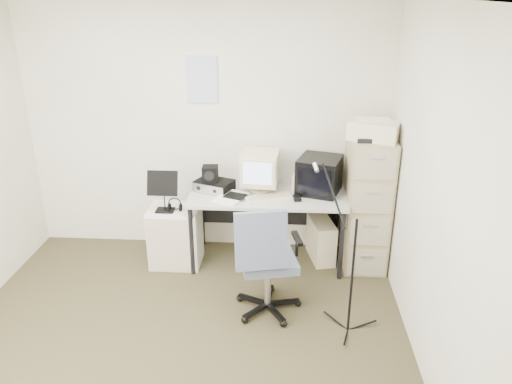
# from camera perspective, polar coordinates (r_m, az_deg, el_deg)

# --- Properties ---
(floor) EXTENTS (3.60, 3.60, 0.01)m
(floor) POSITION_cam_1_polar(r_m,az_deg,el_deg) (4.00, -9.18, -17.90)
(floor) COLOR #363220
(floor) RESTS_ON ground
(ceiling) EXTENTS (3.60, 3.60, 0.01)m
(ceiling) POSITION_cam_1_polar(r_m,az_deg,el_deg) (3.07, -12.21, 20.70)
(ceiling) COLOR white
(ceiling) RESTS_ON ground
(wall_back) EXTENTS (3.60, 0.02, 2.50)m
(wall_back) POSITION_cam_1_polar(r_m,az_deg,el_deg) (5.01, -5.73, 7.03)
(wall_back) COLOR white
(wall_back) RESTS_ON ground
(wall_right) EXTENTS (0.02, 3.60, 2.50)m
(wall_right) POSITION_cam_1_polar(r_m,az_deg,el_deg) (3.40, 20.49, -1.90)
(wall_right) COLOR white
(wall_right) RESTS_ON ground
(wall_calendar) EXTENTS (0.30, 0.02, 0.44)m
(wall_calendar) POSITION_cam_1_polar(r_m,az_deg,el_deg) (4.89, -6.21, 12.65)
(wall_calendar) COLOR white
(wall_calendar) RESTS_ON wall_back
(filing_cabinet) EXTENTS (0.40, 0.60, 1.30)m
(filing_cabinet) POSITION_cam_1_polar(r_m,az_deg,el_deg) (4.91, 12.49, -1.18)
(filing_cabinet) COLOR #988865
(filing_cabinet) RESTS_ON floor
(printer) EXTENTS (0.51, 0.43, 0.17)m
(printer) POSITION_cam_1_polar(r_m,az_deg,el_deg) (4.61, 13.36, 6.89)
(printer) COLOR beige
(printer) RESTS_ON filing_cabinet
(desk) EXTENTS (1.50, 0.70, 0.73)m
(desk) POSITION_cam_1_polar(r_m,az_deg,el_deg) (4.94, 1.29, -4.10)
(desk) COLOR beige
(desk) RESTS_ON floor
(crt_monitor) EXTENTS (0.37, 0.39, 0.38)m
(crt_monitor) POSITION_cam_1_polar(r_m,az_deg,el_deg) (4.81, 0.48, 2.38)
(crt_monitor) COLOR beige
(crt_monitor) RESTS_ON desk
(crt_tv) EXTENTS (0.48, 0.49, 0.34)m
(crt_tv) POSITION_cam_1_polar(r_m,az_deg,el_deg) (4.81, 7.25, 1.95)
(crt_tv) COLOR black
(crt_tv) RESTS_ON desk
(desk_speaker) EXTENTS (0.11, 0.11, 0.16)m
(desk_speaker) POSITION_cam_1_polar(r_m,az_deg,el_deg) (4.85, 4.74, 1.08)
(desk_speaker) COLOR beige
(desk_speaker) RESTS_ON desk
(keyboard) EXTENTS (0.46, 0.30, 0.02)m
(keyboard) POSITION_cam_1_polar(r_m,az_deg,el_deg) (4.66, 1.44, -0.69)
(keyboard) COLOR beige
(keyboard) RESTS_ON desk
(mouse) EXTENTS (0.09, 0.12, 0.03)m
(mouse) POSITION_cam_1_polar(r_m,az_deg,el_deg) (4.66, 4.68, -0.70)
(mouse) COLOR black
(mouse) RESTS_ON desk
(radio_receiver) EXTENTS (0.42, 0.36, 0.10)m
(radio_receiver) POSITION_cam_1_polar(r_m,az_deg,el_deg) (4.87, -4.80, 0.76)
(radio_receiver) COLOR black
(radio_receiver) RESTS_ON desk
(radio_speaker) EXTENTS (0.15, 0.14, 0.15)m
(radio_speaker) POSITION_cam_1_polar(r_m,az_deg,el_deg) (4.83, -5.26, 2.13)
(radio_speaker) COLOR black
(radio_speaker) RESTS_ON radio_receiver
(papers) EXTENTS (0.34, 0.39, 0.02)m
(papers) POSITION_cam_1_polar(r_m,az_deg,el_deg) (4.68, -2.85, -0.61)
(papers) COLOR white
(papers) RESTS_ON desk
(pc_tower) EXTENTS (0.29, 0.48, 0.42)m
(pc_tower) POSITION_cam_1_polar(r_m,az_deg,el_deg) (5.09, 7.44, -5.41)
(pc_tower) COLOR beige
(pc_tower) RESTS_ON floor
(office_chair) EXTENTS (0.69, 0.69, 1.00)m
(office_chair) POSITION_cam_1_polar(r_m,az_deg,el_deg) (4.13, 1.38, -7.58)
(office_chair) COLOR #515766
(office_chair) RESTS_ON floor
(side_cart) EXTENTS (0.48, 0.39, 0.60)m
(side_cart) POSITION_cam_1_polar(r_m,az_deg,el_deg) (4.99, -9.16, -4.96)
(side_cart) COLOR white
(side_cart) RESTS_ON floor
(music_stand) EXTENTS (0.31, 0.20, 0.42)m
(music_stand) POSITION_cam_1_polar(r_m,az_deg,el_deg) (4.73, -10.50, 0.16)
(music_stand) COLOR black
(music_stand) RESTS_ON side_cart
(headphones) EXTENTS (0.18, 0.18, 0.02)m
(headphones) POSITION_cam_1_polar(r_m,az_deg,el_deg) (4.79, -9.25, -1.63)
(headphones) COLOR black
(headphones) RESTS_ON side_cart
(mic_stand) EXTENTS (0.02, 0.02, 1.29)m
(mic_stand) POSITION_cam_1_polar(r_m,az_deg,el_deg) (3.89, 11.09, -7.60)
(mic_stand) COLOR black
(mic_stand) RESTS_ON floor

